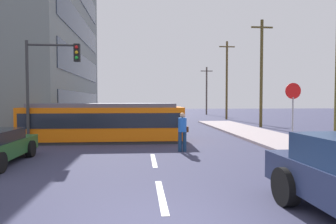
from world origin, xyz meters
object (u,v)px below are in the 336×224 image
at_px(pedestrian_crossing, 182,130).
at_px(parked_sedan_far, 71,124).
at_px(city_bus, 140,114).
at_px(traffic_light_mast, 48,73).
at_px(utility_pole_distant, 207,90).
at_px(utility_pole_mid, 261,72).
at_px(parked_sedan_furthest, 86,118).
at_px(stop_sign, 293,100).
at_px(utility_pole_far, 227,79).
at_px(streetcar_tram, 105,122).

xyz_separation_m(pedestrian_crossing, parked_sedan_far, (-6.35, 7.38, -0.32)).
xyz_separation_m(city_bus, traffic_light_mast, (-4.31, -8.30, 2.38)).
relative_size(city_bus, utility_pole_distant, 0.83).
relative_size(traffic_light_mast, utility_pole_distant, 0.70).
xyz_separation_m(pedestrian_crossing, utility_pole_distant, (8.16, 31.39, 2.84)).
bearing_deg(utility_pole_mid, parked_sedan_far, -166.76).
relative_size(city_bus, pedestrian_crossing, 3.58).
height_order(parked_sedan_furthest, stop_sign, stop_sign).
relative_size(traffic_light_mast, utility_pole_far, 0.56).
relative_size(streetcar_tram, stop_sign, 2.89).
height_order(parked_sedan_furthest, traffic_light_mast, traffic_light_mast).
height_order(utility_pole_mid, utility_pole_distant, utility_pole_mid).
xyz_separation_m(parked_sedan_far, traffic_light_mast, (0.20, -5.30, 2.88)).
distance_m(pedestrian_crossing, stop_sign, 5.61).
bearing_deg(pedestrian_crossing, parked_sedan_far, 130.71).
bearing_deg(parked_sedan_furthest, pedestrian_crossing, -64.87).
xyz_separation_m(traffic_light_mast, utility_pole_distant, (14.31, 29.31, 0.28)).
bearing_deg(traffic_light_mast, streetcar_tram, 28.60).
height_order(parked_sedan_far, parked_sedan_furthest, same).
bearing_deg(parked_sedan_far, traffic_light_mast, -87.84).
xyz_separation_m(pedestrian_crossing, utility_pole_far, (8.02, 20.44, 3.69)).
bearing_deg(parked_sedan_far, utility_pole_far, 42.28).
relative_size(parked_sedan_furthest, utility_pole_distant, 0.57).
bearing_deg(utility_pole_distant, traffic_light_mast, -116.02).
distance_m(utility_pole_mid, utility_pole_far, 9.68).
distance_m(city_bus, parked_sedan_furthest, 6.01).
bearing_deg(streetcar_tram, city_bus, 75.11).
distance_m(parked_sedan_furthest, utility_pole_far, 16.44).
distance_m(streetcar_tram, parked_sedan_far, 4.79).
distance_m(city_bus, stop_sign, 11.99).
distance_m(streetcar_tram, utility_pole_distant, 30.50).
bearing_deg(stop_sign, utility_pole_far, 82.37).
bearing_deg(utility_pole_mid, parked_sedan_furthest, 167.32).
height_order(parked_sedan_far, stop_sign, stop_sign).
bearing_deg(traffic_light_mast, parked_sedan_far, 92.16).
relative_size(pedestrian_crossing, parked_sedan_furthest, 0.40).
bearing_deg(utility_pole_distant, parked_sedan_furthest, -130.36).
height_order(traffic_light_mast, utility_pole_far, utility_pole_far).
xyz_separation_m(stop_sign, utility_pole_mid, (2.61, 9.88, 2.34)).
bearing_deg(parked_sedan_furthest, streetcar_tram, -74.77).
xyz_separation_m(parked_sedan_furthest, utility_pole_mid, (14.60, -3.28, 3.91)).
distance_m(pedestrian_crossing, utility_pole_far, 22.26).
distance_m(city_bus, traffic_light_mast, 9.65).
bearing_deg(utility_pole_distant, utility_pole_far, -90.75).
xyz_separation_m(streetcar_tram, utility_pole_distant, (11.85, 27.97, 2.73)).
xyz_separation_m(streetcar_tram, city_bus, (1.85, 6.96, 0.07)).
distance_m(parked_sedan_far, parked_sedan_furthest, 6.67).
bearing_deg(utility_pole_distant, city_bus, -115.46).
height_order(pedestrian_crossing, utility_pole_mid, utility_pole_mid).
xyz_separation_m(city_bus, stop_sign, (7.24, -9.50, 1.08)).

